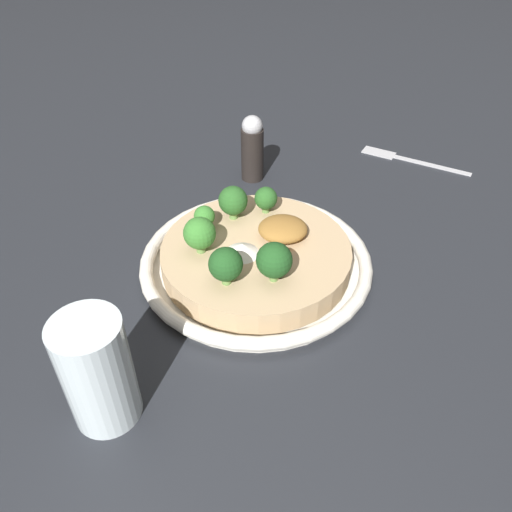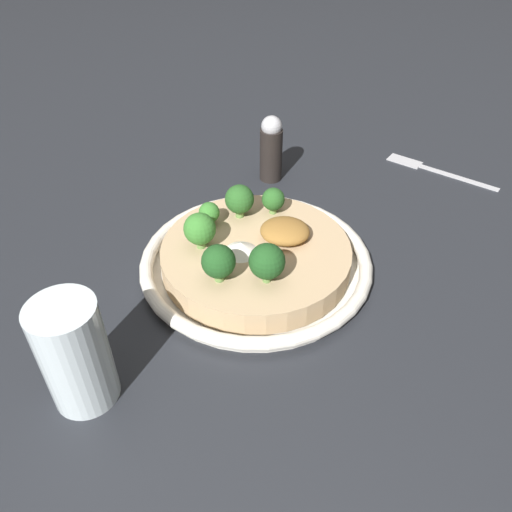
{
  "view_description": "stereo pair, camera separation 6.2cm",
  "coord_description": "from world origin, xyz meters",
  "px_view_note": "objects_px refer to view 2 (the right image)",
  "views": [
    {
      "loc": [
        0.01,
        0.48,
        0.42
      ],
      "look_at": [
        0.0,
        0.0,
        0.02
      ],
      "focal_mm": 35.0,
      "sensor_mm": 36.0,
      "label": 1
    },
    {
      "loc": [
        -0.05,
        0.48,
        0.42
      ],
      "look_at": [
        0.0,
        0.0,
        0.02
      ],
      "focal_mm": 35.0,
      "sensor_mm": 36.0,
      "label": 2
    }
  ],
  "objects_px": {
    "broccoli_back": "(218,262)",
    "broccoli_front_right": "(239,200)",
    "broccoli_right": "(209,213)",
    "drinking_glass": "(75,354)",
    "broccoli_front": "(273,200)",
    "pepper_shaker": "(270,148)",
    "broccoli_back_right": "(200,229)",
    "broccoli_back_left": "(267,262)",
    "risotto_bowl": "(256,259)",
    "fork_utensil": "(429,168)"
  },
  "relations": [
    {
      "from": "broccoli_back",
      "to": "broccoli_front_right",
      "type": "relative_size",
      "value": 1.01
    },
    {
      "from": "broccoli_right",
      "to": "drinking_glass",
      "type": "height_order",
      "value": "drinking_glass"
    },
    {
      "from": "broccoli_right",
      "to": "broccoli_front_right",
      "type": "bearing_deg",
      "value": -148.11
    },
    {
      "from": "broccoli_front",
      "to": "broccoli_right",
      "type": "bearing_deg",
      "value": 24.04
    },
    {
      "from": "pepper_shaker",
      "to": "broccoli_right",
      "type": "bearing_deg",
      "value": 71.41
    },
    {
      "from": "broccoli_back_right",
      "to": "broccoli_back",
      "type": "bearing_deg",
      "value": 119.28
    },
    {
      "from": "broccoli_back_left",
      "to": "broccoli_back",
      "type": "bearing_deg",
      "value": 3.93
    },
    {
      "from": "broccoli_back_left",
      "to": "broccoli_back",
      "type": "relative_size",
      "value": 1.06
    },
    {
      "from": "risotto_bowl",
      "to": "broccoli_front",
      "type": "xyz_separation_m",
      "value": [
        -0.02,
        -0.08,
        0.04
      ]
    },
    {
      "from": "broccoli_back",
      "to": "drinking_glass",
      "type": "relative_size",
      "value": 0.39
    },
    {
      "from": "broccoli_back_left",
      "to": "risotto_bowl",
      "type": "bearing_deg",
      "value": -73.11
    },
    {
      "from": "drinking_glass",
      "to": "fork_utensil",
      "type": "bearing_deg",
      "value": -129.87
    },
    {
      "from": "broccoli_back",
      "to": "broccoli_back_right",
      "type": "relative_size",
      "value": 0.99
    },
    {
      "from": "broccoli_back_right",
      "to": "fork_utensil",
      "type": "distance_m",
      "value": 0.44
    },
    {
      "from": "risotto_bowl",
      "to": "broccoli_back",
      "type": "distance_m",
      "value": 0.09
    },
    {
      "from": "fork_utensil",
      "to": "broccoli_right",
      "type": "bearing_deg",
      "value": 67.57
    },
    {
      "from": "broccoli_back",
      "to": "broccoli_back_left",
      "type": "bearing_deg",
      "value": -176.07
    },
    {
      "from": "broccoli_front_right",
      "to": "broccoli_back_right",
      "type": "height_order",
      "value": "broccoli_back_right"
    },
    {
      "from": "drinking_glass",
      "to": "pepper_shaker",
      "type": "height_order",
      "value": "drinking_glass"
    },
    {
      "from": "broccoli_front",
      "to": "drinking_glass",
      "type": "xyz_separation_m",
      "value": [
        0.16,
        0.28,
        0.0
      ]
    },
    {
      "from": "risotto_bowl",
      "to": "fork_utensil",
      "type": "xyz_separation_m",
      "value": [
        -0.26,
        -0.28,
        -0.01
      ]
    },
    {
      "from": "risotto_bowl",
      "to": "drinking_glass",
      "type": "xyz_separation_m",
      "value": [
        0.15,
        0.2,
        0.04
      ]
    },
    {
      "from": "broccoli_back_left",
      "to": "drinking_glass",
      "type": "relative_size",
      "value": 0.42
    },
    {
      "from": "risotto_bowl",
      "to": "broccoli_back",
      "type": "height_order",
      "value": "broccoli_back"
    },
    {
      "from": "broccoli_back_left",
      "to": "broccoli_front",
      "type": "distance_m",
      "value": 0.14
    },
    {
      "from": "broccoli_back_left",
      "to": "broccoli_back_right",
      "type": "relative_size",
      "value": 1.05
    },
    {
      "from": "risotto_bowl",
      "to": "broccoli_back_left",
      "type": "height_order",
      "value": "broccoli_back_left"
    },
    {
      "from": "broccoli_front_right",
      "to": "broccoli_back_right",
      "type": "relative_size",
      "value": 0.98
    },
    {
      "from": "risotto_bowl",
      "to": "broccoli_front_right",
      "type": "height_order",
      "value": "broccoli_front_right"
    },
    {
      "from": "broccoli_back",
      "to": "broccoli_front_right",
      "type": "bearing_deg",
      "value": -93.02
    },
    {
      "from": "broccoli_back",
      "to": "pepper_shaker",
      "type": "relative_size",
      "value": 0.44
    },
    {
      "from": "pepper_shaker",
      "to": "risotto_bowl",
      "type": "bearing_deg",
      "value": 90.35
    },
    {
      "from": "broccoli_back_right",
      "to": "drinking_glass",
      "type": "xyz_separation_m",
      "value": [
        0.08,
        0.2,
        -0.0
      ]
    },
    {
      "from": "broccoli_back_right",
      "to": "pepper_shaker",
      "type": "relative_size",
      "value": 0.44
    },
    {
      "from": "broccoli_right",
      "to": "risotto_bowl",
      "type": "bearing_deg",
      "value": 147.98
    },
    {
      "from": "broccoli_back",
      "to": "fork_utensil",
      "type": "relative_size",
      "value": 0.27
    },
    {
      "from": "broccoli_back",
      "to": "fork_utensil",
      "type": "bearing_deg",
      "value": -130.38
    },
    {
      "from": "risotto_bowl",
      "to": "broccoli_right",
      "type": "xyz_separation_m",
      "value": [
        0.06,
        -0.04,
        0.04
      ]
    },
    {
      "from": "broccoli_back_right",
      "to": "drinking_glass",
      "type": "distance_m",
      "value": 0.21
    },
    {
      "from": "broccoli_front_right",
      "to": "drinking_glass",
      "type": "distance_m",
      "value": 0.29
    },
    {
      "from": "broccoli_back_left",
      "to": "pepper_shaker",
      "type": "xyz_separation_m",
      "value": [
        0.02,
        -0.29,
        -0.01
      ]
    },
    {
      "from": "broccoli_back_right",
      "to": "fork_utensil",
      "type": "height_order",
      "value": "broccoli_back_right"
    },
    {
      "from": "risotto_bowl",
      "to": "broccoli_front_right",
      "type": "xyz_separation_m",
      "value": [
        0.03,
        -0.06,
        0.05
      ]
    },
    {
      "from": "drinking_glass",
      "to": "broccoli_front_right",
      "type": "bearing_deg",
      "value": -113.74
    },
    {
      "from": "broccoli_front",
      "to": "fork_utensil",
      "type": "relative_size",
      "value": 0.22
    },
    {
      "from": "broccoli_back_right",
      "to": "broccoli_right",
      "type": "height_order",
      "value": "broccoli_back_right"
    },
    {
      "from": "drinking_glass",
      "to": "fork_utensil",
      "type": "distance_m",
      "value": 0.64
    },
    {
      "from": "broccoli_back_left",
      "to": "broccoli_front",
      "type": "height_order",
      "value": "broccoli_back_left"
    },
    {
      "from": "broccoli_back",
      "to": "broccoli_right",
      "type": "height_order",
      "value": "broccoli_back"
    },
    {
      "from": "risotto_bowl",
      "to": "broccoli_front_right",
      "type": "distance_m",
      "value": 0.08
    }
  ]
}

